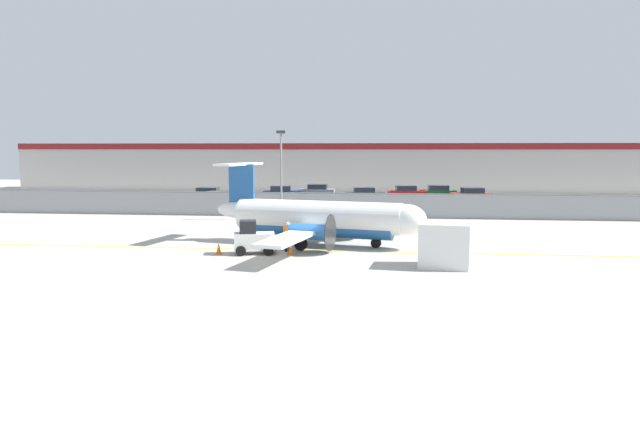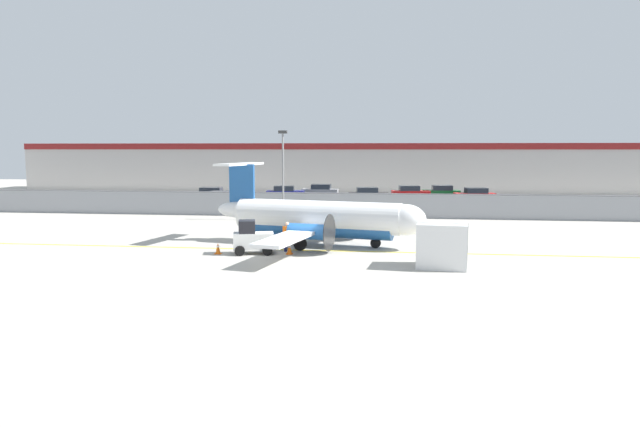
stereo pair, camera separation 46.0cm
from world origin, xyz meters
name	(u,v)px [view 1 (the left image)]	position (x,y,z in m)	size (l,w,h in m)	color
ground_plane	(301,250)	(0.00, 2.00, 0.00)	(140.00, 140.00, 0.01)	#ADA89E
perimeter_fence	(328,204)	(0.00, 18.00, 1.12)	(98.00, 0.10, 2.10)	gray
parking_lot_strip	(338,204)	(0.00, 29.50, 0.06)	(98.00, 17.00, 0.12)	#38383A
background_building	(349,167)	(0.00, 47.99, 3.26)	(91.00, 8.10, 6.50)	#BCB7B2
commuter_airplane	(322,219)	(1.01, 3.95, 1.60)	(13.35, 15.98, 4.92)	white
baggage_tug	(253,239)	(-2.44, 0.59, 0.86)	(2.52, 1.83, 1.88)	silver
ground_crew_worker	(288,235)	(-0.65, 1.45, 0.95)	(0.55, 0.39, 1.70)	#191E4C
cargo_container	(444,245)	(7.69, -1.80, 1.10)	(2.63, 2.28, 2.20)	silver
traffic_cone_near_left	(219,249)	(-4.35, 0.29, 0.31)	(0.36, 0.36, 0.64)	orange
traffic_cone_near_right	(290,249)	(-0.39, 0.69, 0.31)	(0.36, 0.36, 0.64)	orange
traffic_cone_far_left	(288,239)	(-1.08, 3.97, 0.31)	(0.36, 0.36, 0.64)	orange
parked_car_0	(209,195)	(-13.80, 28.84, 0.89)	(4.29, 2.18, 1.58)	red
parked_car_1	(218,199)	(-11.30, 23.66, 0.89)	(4.32, 2.26, 1.58)	slate
parked_car_2	(282,193)	(-6.54, 32.40, 0.89)	(4.36, 2.35, 1.58)	navy
parked_car_3	(317,191)	(-3.01, 35.64, 0.89)	(4.22, 2.03, 1.58)	gray
parked_car_4	(365,195)	(2.75, 30.79, 0.89)	(4.39, 2.43, 1.58)	black
parked_car_5	(407,193)	(7.31, 34.24, 0.89)	(4.37, 2.39, 1.58)	red
parked_car_6	(437,192)	(10.78, 35.37, 0.89)	(4.28, 2.17, 1.58)	#19662D
parked_car_7	(471,195)	(13.98, 31.56, 0.89)	(4.36, 2.36, 1.58)	red
apron_light_pole	(281,167)	(-3.58, 15.69, 4.30)	(0.70, 0.30, 7.27)	slate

